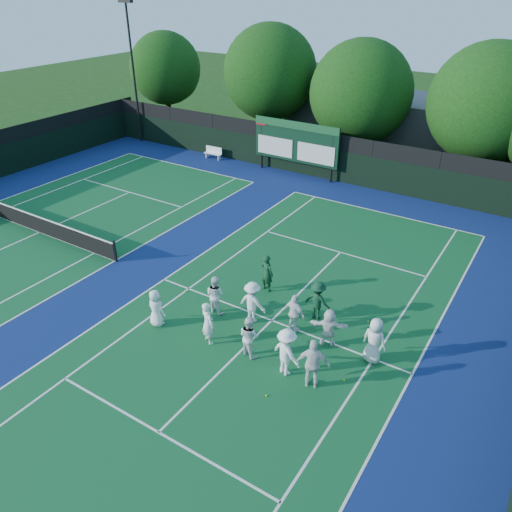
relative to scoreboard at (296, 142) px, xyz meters
The scene contains 32 objects.
ground 17.23m from the scoreboard, 65.78° to the right, with size 120.00×120.00×0.00m, color #17390F.
court_apron 14.78m from the scoreboard, 86.03° to the right, with size 34.00×32.00×0.01m, color navy.
near_court 16.33m from the scoreboard, 64.32° to the right, with size 11.05×23.85×0.01m.
left_court 16.32m from the scoreboard, 115.60° to the right, with size 11.05×23.85×0.01m.
back_fence 1.38m from the scoreboard, 22.25° to the left, with size 34.00×0.08×3.00m.
scoreboard is the anchor object (origin of this frame).
clubhouse 9.80m from the scoreboard, 59.22° to the left, with size 18.00×6.00×4.00m, color #535358.
light_pole_left 14.58m from the scoreboard, behind, with size 1.20×0.30×10.12m.
tennis_net 16.26m from the scoreboard, 115.60° to the right, with size 11.30×0.10×1.10m.
bench 6.76m from the scoreboard, behind, with size 1.36×0.40×0.85m.
tree_a 14.89m from the scoreboard, 164.20° to the left, with size 5.69×5.69×7.84m.
tree_b 6.61m from the scoreboard, 136.52° to the left, with size 6.63×6.63×8.86m.
tree_c 5.46m from the scoreboard, 55.76° to the left, with size 6.68×6.68×8.26m.
tree_d 11.55m from the scoreboard, 20.85° to the left, with size 6.86×6.86×8.58m.
tennis_ball_0 16.73m from the scoreboard, 79.88° to the right, with size 0.07×0.07×0.07m, color #B1D418.
tennis_ball_1 16.41m from the scoreboard, 51.26° to the right, with size 0.07×0.07×0.07m, color #B1D418.
tennis_ball_2 20.26m from the scoreboard, 63.75° to the right, with size 0.07×0.07×0.07m, color #B1D418.
tennis_ball_3 15.29m from the scoreboard, 78.81° to the right, with size 0.07×0.07×0.07m, color #B1D418.
tennis_ball_4 15.40m from the scoreboard, 52.93° to the right, with size 0.07×0.07×0.07m, color #B1D418.
tennis_ball_5 19.47m from the scoreboard, 56.40° to the right, with size 0.07×0.07×0.07m, color #B1D418.
player_front_0 17.54m from the scoreboard, 78.54° to the right, with size 0.74×0.48×1.52m, color white.
player_front_1 17.89m from the scoreboard, 71.26° to the right, with size 0.62×0.41×1.70m, color white.
player_front_2 18.26m from the scoreboard, 66.22° to the right, with size 0.77×0.60×1.58m, color white.
player_front_3 19.04m from the scoreboard, 62.11° to the right, with size 1.14×0.65×1.76m, color white.
player_front_4 19.60m from the scoreboard, 59.61° to the right, with size 1.08×0.45×1.84m, color silver.
player_back_0 16.06m from the scoreboard, 72.40° to the right, with size 0.78×0.61×1.60m, color white.
player_back_1 16.34m from the scoreboard, 66.91° to the right, with size 1.11×0.64×1.72m, color white.
player_back_2 16.77m from the scoreboard, 61.33° to the right, with size 0.92×0.38×1.57m, color white.
player_back_3 17.53m from the scoreboard, 57.35° to the right, with size 1.39×0.44×1.50m, color white.
player_back_4 18.42m from the scoreboard, 52.91° to the right, with size 0.84×0.55×1.72m, color white.
coach_left 14.14m from the scoreboard, 65.98° to the right, with size 0.61×0.40×1.67m, color #103A20.
coach_right 15.95m from the scoreboard, 58.15° to the right, with size 1.05×0.60×1.63m, color #0F3821.
Camera 1 is at (7.83, -12.37, 11.65)m, focal length 35.00 mm.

